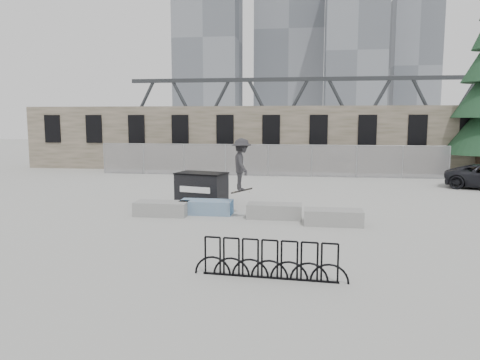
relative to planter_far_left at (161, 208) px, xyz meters
name	(u,v)px	position (x,y,z in m)	size (l,w,h in m)	color
ground	(241,216)	(3.00, 0.29, -0.29)	(120.00, 120.00, 0.00)	#A2A39E
stone_wall	(272,138)	(3.00, 16.53, 1.97)	(36.00, 2.58, 4.50)	#645B49
chainlink_fence	(268,160)	(3.00, 12.79, 0.75)	(22.06, 0.06, 2.02)	gray
planter_far_left	(161,208)	(0.00, 0.00, 0.00)	(2.00, 0.90, 0.53)	#989895
planter_center_left	(206,206)	(1.62, 0.54, 0.00)	(2.00, 0.90, 0.53)	teal
planter_center_right	(274,210)	(4.27, 0.14, 0.00)	(2.00, 0.90, 0.53)	#989895
planter_offset	(333,217)	(6.36, -0.67, 0.00)	(2.00, 0.90, 0.53)	#989895
dumpster	(202,188)	(0.98, 2.56, 0.40)	(2.31, 1.73, 1.36)	black
bike_rack	(270,260)	(4.61, -6.47, 0.15)	(3.58, 0.31, 0.90)	black
skyline_towers	(293,43)	(1.99, 94.11, 20.51)	(58.00, 28.00, 48.00)	slate
truss_bridge	(358,115)	(13.00, 55.29, 3.85)	(70.00, 3.00, 9.80)	#2D3033
skateboarder	(242,164)	(3.09, -0.17, 1.72)	(1.05, 1.37, 2.01)	#2A292C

